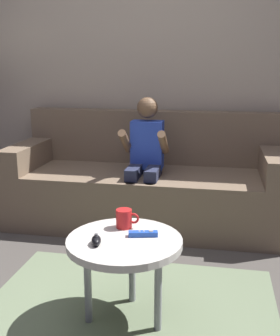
# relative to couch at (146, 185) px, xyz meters

# --- Properties ---
(ground_plane) EXTENTS (9.65, 9.65, 0.00)m
(ground_plane) POSITION_rel_couch_xyz_m (-0.06, -1.48, -0.30)
(ground_plane) COLOR #4C4742
(wall_back) EXTENTS (4.83, 0.05, 2.50)m
(wall_back) POSITION_rel_couch_xyz_m (-0.06, 0.39, 0.95)
(wall_back) COLOR #B2A38E
(wall_back) RESTS_ON ground
(couch) EXTENTS (2.09, 0.80, 0.87)m
(couch) POSITION_rel_couch_xyz_m (0.00, 0.00, 0.00)
(couch) COLOR #75604C
(couch) RESTS_ON ground
(person_seated_on_couch) EXTENTS (0.34, 0.41, 1.00)m
(person_seated_on_couch) POSITION_rel_couch_xyz_m (0.02, -0.18, 0.27)
(person_seated_on_couch) COLOR #282D47
(person_seated_on_couch) RESTS_ON ground
(coffee_table) EXTENTS (0.55, 0.55, 0.43)m
(coffee_table) POSITION_rel_couch_xyz_m (0.13, -1.35, 0.09)
(coffee_table) COLOR beige
(coffee_table) RESTS_ON ground
(area_rug) EXTENTS (1.51, 1.27, 0.01)m
(area_rug) POSITION_rel_couch_xyz_m (0.13, -1.35, -0.30)
(area_rug) COLOR #6B7A5B
(area_rug) RESTS_ON ground
(game_remote_blue_near_edge) EXTENTS (0.14, 0.07, 0.03)m
(game_remote_blue_near_edge) POSITION_rel_couch_xyz_m (0.21, -1.30, 0.14)
(game_remote_blue_near_edge) COLOR blue
(game_remote_blue_near_edge) RESTS_ON coffee_table
(nunchuk_black) EXTENTS (0.07, 0.10, 0.05)m
(nunchuk_black) POSITION_rel_couch_xyz_m (0.02, -1.44, 0.15)
(nunchuk_black) COLOR black
(nunchuk_black) RESTS_ON coffee_table
(coffee_mug) EXTENTS (0.12, 0.08, 0.10)m
(coffee_mug) POSITION_rel_couch_xyz_m (0.10, -1.22, 0.18)
(coffee_mug) COLOR red
(coffee_mug) RESTS_ON coffee_table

